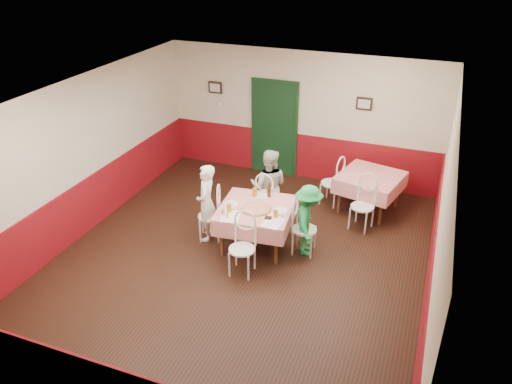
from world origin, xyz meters
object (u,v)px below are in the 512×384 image
(chair_second_b, at_px, (362,207))
(diner_far, at_px, (269,186))
(glass_a, at_px, (229,208))
(diner_right, at_px, (308,220))
(chair_second_a, at_px, (331,183))
(glass_c, at_px, (255,192))
(chair_right, at_px, (304,229))
(glass_b, at_px, (276,214))
(chair_left, at_px, (210,216))
(main_table, at_px, (256,226))
(chair_far, at_px, (268,200))
(beer_bottle, at_px, (269,191))
(second_table, at_px, (369,193))
(pizza, at_px, (256,209))
(wallet, at_px, (268,218))
(diner_left, at_px, (206,203))
(chair_near, at_px, (242,249))

(chair_second_b, xyz_separation_m, diner_far, (-1.71, -0.32, 0.27))
(glass_a, height_order, diner_right, diner_right)
(chair_second_a, bearing_deg, glass_c, -19.18)
(chair_right, relative_size, glass_b, 6.93)
(chair_right, bearing_deg, chair_second_b, -37.11)
(chair_left, height_order, diner_far, diner_far)
(main_table, bearing_deg, chair_far, 95.60)
(chair_left, distance_m, diner_right, 1.76)
(diner_right, bearing_deg, beer_bottle, 51.57)
(diner_right, bearing_deg, diner_far, 34.84)
(glass_b, bearing_deg, chair_second_b, 49.69)
(chair_second_b, relative_size, diner_far, 0.62)
(glass_b, bearing_deg, second_table, 61.00)
(diner_far, distance_m, diner_right, 1.28)
(chair_right, relative_size, chair_far, 1.00)
(glass_a, relative_size, glass_c, 0.96)
(main_table, height_order, pizza, pizza)
(chair_second_a, bearing_deg, wallet, -0.29)
(chair_left, relative_size, chair_second_b, 1.00)
(main_table, relative_size, chair_second_a, 1.36)
(glass_b, relative_size, beer_bottle, 0.54)
(beer_bottle, bearing_deg, chair_second_b, 26.94)
(diner_left, bearing_deg, beer_bottle, 102.83)
(chair_left, bearing_deg, diner_right, 76.90)
(chair_left, xyz_separation_m, wallet, (1.17, -0.20, 0.32))
(main_table, bearing_deg, diner_right, 5.60)
(chair_far, relative_size, diner_right, 0.71)
(glass_a, relative_size, diner_far, 0.10)
(diner_left, relative_size, diner_right, 1.12)
(chair_far, height_order, diner_right, diner_right)
(main_table, relative_size, chair_right, 1.36)
(glass_a, xyz_separation_m, wallet, (0.69, 0.03, -0.06))
(chair_left, relative_size, beer_bottle, 3.72)
(beer_bottle, relative_size, diner_far, 0.17)
(glass_c, bearing_deg, second_table, 42.03)
(main_table, xyz_separation_m, second_table, (1.62, 1.96, 0.00))
(chair_second_a, bearing_deg, second_table, 103.52)
(wallet, bearing_deg, glass_a, 176.95)
(glass_c, xyz_separation_m, wallet, (0.48, -0.64, -0.07))
(chair_left, relative_size, glass_a, 6.05)
(chair_far, distance_m, diner_left, 1.27)
(second_table, xyz_separation_m, chair_second_a, (-0.75, 0.00, 0.08))
(chair_left, height_order, pizza, chair_left)
(chair_near, xyz_separation_m, chair_second_b, (1.54, 2.06, 0.00))
(chair_left, relative_size, glass_c, 5.79)
(chair_far, relative_size, pizza, 1.86)
(chair_left, bearing_deg, main_table, 76.90)
(chair_left, bearing_deg, chair_second_a, 121.27)
(chair_far, relative_size, diner_left, 0.63)
(pizza, xyz_separation_m, glass_a, (-0.40, -0.23, 0.06))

